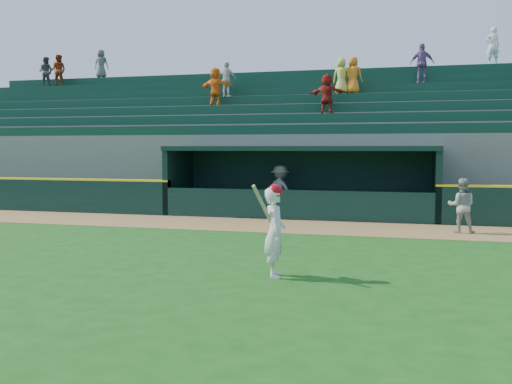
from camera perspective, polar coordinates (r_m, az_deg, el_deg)
ground at (r=12.86m, az=-1.85°, el=-6.32°), size 120.00×120.00×0.00m
warning_track at (r=17.55m, az=2.78°, el=-3.41°), size 40.00×3.00×0.01m
dugout_player_front at (r=17.08m, az=19.87°, el=-1.29°), size 0.78×0.62×1.55m
dugout_player_inside at (r=20.50m, az=2.45°, el=0.20°), size 1.31×1.07×1.77m
dugout at (r=20.46m, az=4.63°, el=1.51°), size 9.40×2.80×2.46m
stands at (r=24.94m, az=6.52°, el=4.42°), size 34.50×6.25×7.56m
batter_at_plate at (r=10.60m, az=1.88°, el=-3.84°), size 0.61×0.79×1.75m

